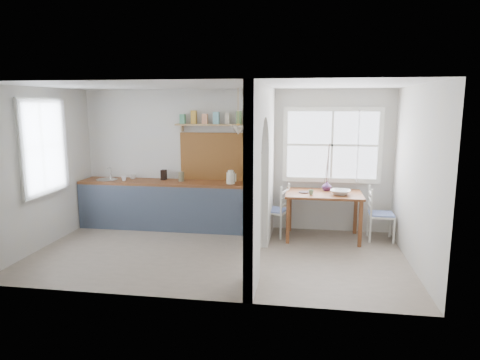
# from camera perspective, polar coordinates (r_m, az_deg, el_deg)

# --- Properties ---
(floor) EXTENTS (5.80, 3.20, 0.01)m
(floor) POSITION_cam_1_polar(r_m,az_deg,el_deg) (6.84, -3.04, -9.83)
(floor) COLOR gray
(floor) RESTS_ON ground
(ceiling) EXTENTS (5.80, 3.20, 0.01)m
(ceiling) POSITION_cam_1_polar(r_m,az_deg,el_deg) (6.43, -3.26, 12.49)
(ceiling) COLOR beige
(ceiling) RESTS_ON walls
(walls) EXTENTS (5.81, 3.21, 2.60)m
(walls) POSITION_cam_1_polar(r_m,az_deg,el_deg) (6.51, -3.14, 0.98)
(walls) COLOR beige
(walls) RESTS_ON floor
(partition) EXTENTS (0.12, 3.20, 2.60)m
(partition) POSITION_cam_1_polar(r_m,az_deg,el_deg) (6.44, 3.06, 2.24)
(partition) COLOR beige
(partition) RESTS_ON floor
(kitchen_window) EXTENTS (0.10, 1.16, 1.50)m
(kitchen_window) POSITION_cam_1_polar(r_m,az_deg,el_deg) (7.59, -24.93, 4.03)
(kitchen_window) COLOR white
(kitchen_window) RESTS_ON walls
(nook_window) EXTENTS (1.76, 0.10, 1.30)m
(nook_window) POSITION_cam_1_polar(r_m,az_deg,el_deg) (7.90, 12.17, 4.57)
(nook_window) COLOR white
(nook_window) RESTS_ON walls
(counter) EXTENTS (3.50, 0.60, 0.90)m
(counter) POSITION_cam_1_polar(r_m,az_deg,el_deg) (8.22, -8.91, -3.19)
(counter) COLOR brown
(counter) RESTS_ON floor
(sink) EXTENTS (0.40, 0.40, 0.02)m
(sink) POSITION_cam_1_polar(r_m,az_deg,el_deg) (8.59, -17.34, -0.01)
(sink) COLOR silver
(sink) RESTS_ON counter
(backsplash) EXTENTS (1.65, 0.03, 0.90)m
(backsplash) POSITION_cam_1_polar(r_m,az_deg,el_deg) (8.07, -2.27, 3.13)
(backsplash) COLOR brown
(backsplash) RESTS_ON walls
(shelf) EXTENTS (1.75, 0.20, 0.21)m
(shelf) POSITION_cam_1_polar(r_m,az_deg,el_deg) (7.94, -2.42, 7.75)
(shelf) COLOR #A47747
(shelf) RESTS_ON walls
(pendant_lamp) EXTENTS (0.26, 0.26, 0.16)m
(pendant_lamp) POSITION_cam_1_polar(r_m,az_deg,el_deg) (7.55, -0.26, 6.69)
(pendant_lamp) COLOR beige
(pendant_lamp) RESTS_ON ceiling
(utensil_rail) EXTENTS (0.02, 0.50, 0.02)m
(utensil_rail) POSITION_cam_1_polar(r_m,az_deg,el_deg) (7.28, 3.02, 3.15)
(utensil_rail) COLOR silver
(utensil_rail) RESTS_ON partition
(dining_table) EXTENTS (1.31, 0.87, 0.81)m
(dining_table) POSITION_cam_1_polar(r_m,az_deg,el_deg) (7.63, 11.00, -4.69)
(dining_table) COLOR brown
(dining_table) RESTS_ON floor
(chair_left) EXTENTS (0.53, 0.53, 0.93)m
(chair_left) POSITION_cam_1_polar(r_m,az_deg,el_deg) (7.67, 4.61, -3.97)
(chair_left) COLOR silver
(chair_left) RESTS_ON floor
(chair_right) EXTENTS (0.44, 0.44, 0.93)m
(chair_right) POSITION_cam_1_polar(r_m,az_deg,el_deg) (7.77, 18.31, -4.31)
(chair_right) COLOR silver
(chair_right) RESTS_ON floor
(kettle) EXTENTS (0.25, 0.23, 0.25)m
(kettle) POSITION_cam_1_polar(r_m,az_deg,el_deg) (7.76, -1.25, 0.41)
(kettle) COLOR beige
(kettle) RESTS_ON counter
(mug_a) EXTENTS (0.11, 0.11, 0.10)m
(mug_a) POSITION_cam_1_polar(r_m,az_deg,el_deg) (8.35, -15.22, 0.23)
(mug_a) COLOR white
(mug_a) RESTS_ON counter
(mug_b) EXTENTS (0.13, 0.13, 0.10)m
(mug_b) POSITION_cam_1_polar(r_m,az_deg,el_deg) (8.50, -14.10, 0.44)
(mug_b) COLOR silver
(mug_b) RESTS_ON counter
(knife_block) EXTENTS (0.09, 0.12, 0.19)m
(knife_block) POSITION_cam_1_polar(r_m,az_deg,el_deg) (8.29, -10.13, 0.68)
(knife_block) COLOR black
(knife_block) RESTS_ON counter
(jar) EXTENTS (0.12, 0.12, 0.18)m
(jar) POSITION_cam_1_polar(r_m,az_deg,el_deg) (8.08, -7.83, 0.44)
(jar) COLOR #777151
(jar) RESTS_ON counter
(towel_magenta) EXTENTS (0.02, 0.03, 0.54)m
(towel_magenta) POSITION_cam_1_polar(r_m,az_deg,el_deg) (7.58, 2.76, -5.65)
(towel_magenta) COLOR #D23961
(towel_magenta) RESTS_ON counter
(towel_orange) EXTENTS (0.02, 0.03, 0.52)m
(towel_orange) POSITION_cam_1_polar(r_m,az_deg,el_deg) (7.55, 2.73, -5.89)
(towel_orange) COLOR #CA6D16
(towel_orange) RESTS_ON counter
(bowl) EXTENTS (0.40, 0.40, 0.08)m
(bowl) POSITION_cam_1_polar(r_m,az_deg,el_deg) (7.44, 13.25, -1.60)
(bowl) COLOR silver
(bowl) RESTS_ON dining_table
(table_cup) EXTENTS (0.11, 0.11, 0.08)m
(table_cup) POSITION_cam_1_polar(r_m,az_deg,el_deg) (7.33, 9.46, -1.63)
(table_cup) COLOR gray
(table_cup) RESTS_ON dining_table
(plate) EXTENTS (0.22, 0.22, 0.02)m
(plate) POSITION_cam_1_polar(r_m,az_deg,el_deg) (7.50, 8.55, -1.61)
(plate) COLOR #322526
(plate) RESTS_ON dining_table
(vase) EXTENTS (0.20, 0.20, 0.17)m
(vase) POSITION_cam_1_polar(r_m,az_deg,el_deg) (7.72, 11.49, -0.76)
(vase) COLOR #452452
(vase) RESTS_ON dining_table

